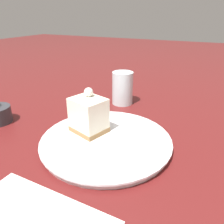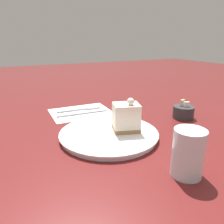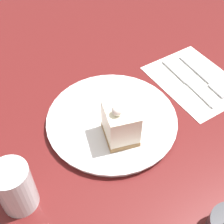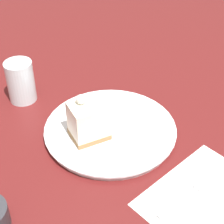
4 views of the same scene
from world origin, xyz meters
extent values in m
plane|color=#5B1919|center=(0.00, 0.00, 0.00)|extent=(4.00, 4.00, 0.00)
cylinder|color=white|center=(-0.04, 0.00, 0.01)|extent=(0.27, 0.27, 0.02)
cylinder|color=white|center=(-0.04, 0.00, 0.01)|extent=(0.28, 0.28, 0.00)
cube|color=#9E7547|center=(-0.02, 0.05, 0.02)|extent=(0.08, 0.09, 0.01)
cube|color=white|center=(-0.02, 0.05, 0.06)|extent=(0.08, 0.09, 0.07)
sphere|color=white|center=(-0.01, 0.05, 0.11)|extent=(0.02, 0.02, 0.02)
cube|color=white|center=(-0.28, 0.00, 0.00)|extent=(0.18, 0.23, 0.00)
cube|color=#B2B2B7|center=(-0.31, -0.03, 0.01)|extent=(0.02, 0.12, 0.00)
cube|color=#B2B2B7|center=(-0.30, 0.06, 0.01)|extent=(0.03, 0.05, 0.00)
cube|color=#B2B2B7|center=(-0.26, -0.05, 0.01)|extent=(0.02, 0.10, 0.00)
cube|color=#B2B2B7|center=(-0.26, 0.05, 0.01)|extent=(0.02, 0.10, 0.00)
cylinder|color=silver|center=(0.20, 0.06, 0.05)|extent=(0.06, 0.06, 0.10)
camera|label=1|loc=(-0.40, -0.19, 0.26)|focal=35.00mm
camera|label=2|loc=(0.48, -0.25, 0.27)|focal=35.00mm
camera|label=3|loc=(0.21, 0.37, 0.53)|focal=50.00mm
camera|label=4|loc=(-0.47, 0.42, 0.54)|focal=60.00mm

